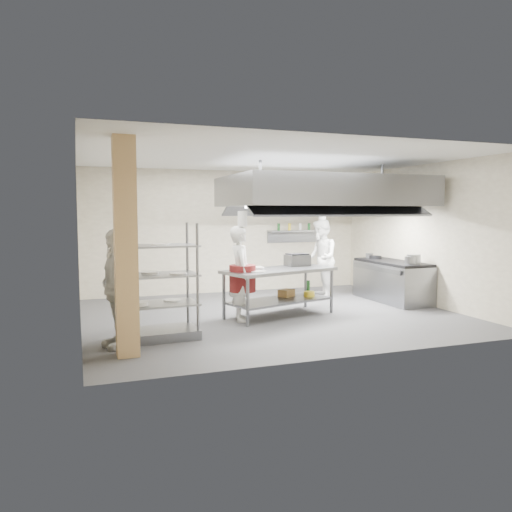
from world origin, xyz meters
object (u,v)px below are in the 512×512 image
object	(u,v)px
cooking_range	(392,282)
griddle	(297,260)
chef_plating	(117,288)
island	(279,292)
pass_rack	(158,281)
chef_head	(241,274)
stockpot	(414,259)
chef_line	(321,259)

from	to	relation	value
cooking_range	griddle	xyz separation A→B (m)	(-2.44, -0.26, 0.60)
cooking_range	chef_plating	world-z (taller)	chef_plating
island	chef_plating	world-z (taller)	chef_plating
pass_rack	cooking_range	xyz separation A→B (m)	(5.44, 1.62, -0.49)
pass_rack	chef_head	distance (m)	1.84
pass_rack	stockpot	size ratio (longest dim) A/B	6.39
pass_rack	cooking_range	size ratio (longest dim) A/B	0.91
chef_head	griddle	world-z (taller)	chef_head
chef_head	chef_line	xyz separation A→B (m)	(2.51, 1.71, 0.05)
pass_rack	griddle	bearing A→B (deg)	21.75
island	stockpot	world-z (taller)	stockpot
island	chef_plating	xyz separation A→B (m)	(-3.09, -1.27, 0.42)
chef_line	pass_rack	bearing A→B (deg)	-40.34
pass_rack	cooking_range	world-z (taller)	pass_rack
pass_rack	stockpot	bearing A→B (deg)	7.08
pass_rack	griddle	world-z (taller)	pass_rack
griddle	pass_rack	bearing A→B (deg)	-158.68
cooking_range	griddle	size ratio (longest dim) A/B	4.47
chef_plating	stockpot	xyz separation A→B (m)	(6.13, 1.24, 0.12)
cooking_range	chef_line	world-z (taller)	chef_line
island	cooking_range	distance (m)	3.06
cooking_range	chef_head	distance (m)	3.91
stockpot	chef_plating	bearing A→B (deg)	-168.55
chef_line	griddle	bearing A→B (deg)	-25.66
chef_line	chef_plating	distance (m)	5.57
island	griddle	size ratio (longest dim) A/B	4.92
cooking_range	stockpot	xyz separation A→B (m)	(0.05, -0.67, 0.58)
pass_rack	chef_plating	world-z (taller)	pass_rack
chef_line	griddle	world-z (taller)	chef_line
island	chef_head	bearing A→B (deg)	171.34
island	cooking_range	size ratio (longest dim) A/B	1.10
cooking_range	chef_head	size ratio (longest dim) A/B	1.15
chef_head	chef_line	distance (m)	3.04
pass_rack	cooking_range	distance (m)	5.70
chef_plating	griddle	world-z (taller)	chef_plating
stockpot	chef_line	bearing A→B (deg)	129.76
chef_head	chef_plating	size ratio (longest dim) A/B	0.99
chef_line	stockpot	xyz separation A→B (m)	(1.35, -1.62, 0.09)
chef_line	stockpot	world-z (taller)	chef_line
chef_head	stockpot	world-z (taller)	chef_head
island	chef_line	bearing A→B (deg)	26.43
cooking_range	chef_plating	size ratio (longest dim) A/B	1.14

